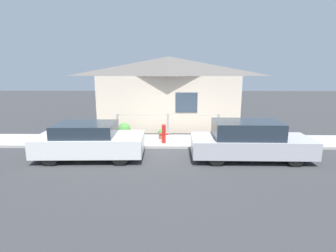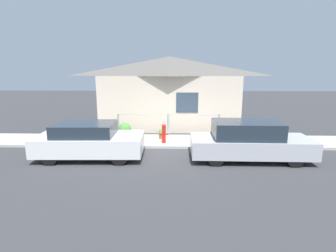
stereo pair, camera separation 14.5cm
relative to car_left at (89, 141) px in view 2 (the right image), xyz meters
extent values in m
plane|color=#38383A|center=(2.82, 1.21, -0.66)|extent=(60.00, 60.00, 0.00)
cube|color=#B2AFA8|center=(2.82, 2.20, -0.61)|extent=(24.00, 1.98, 0.11)
cube|color=beige|center=(2.82, 3.99, 0.78)|extent=(7.31, 0.12, 2.89)
cube|color=#384756|center=(3.73, 3.92, 0.93)|extent=(1.10, 0.04, 1.00)
pyramid|color=#605B56|center=(2.82, 5.03, 2.72)|extent=(7.71, 2.20, 0.99)
cylinder|color=#999993|center=(0.42, 3.04, -0.02)|extent=(0.10, 0.10, 1.06)
cylinder|color=#999993|center=(2.82, 3.04, -0.02)|extent=(0.10, 0.10, 1.06)
cylinder|color=#999993|center=(5.22, 3.04, -0.02)|extent=(0.10, 0.10, 1.06)
cylinder|color=#999993|center=(2.82, 3.04, 0.45)|extent=(4.80, 0.03, 0.03)
cube|color=white|center=(0.04, 0.00, -0.12)|extent=(3.90, 1.83, 0.65)
cube|color=#232D38|center=(-0.12, 0.00, 0.43)|extent=(2.16, 1.57, 0.45)
cylinder|color=black|center=(1.20, 0.77, -0.37)|extent=(0.58, 0.22, 0.58)
cylinder|color=black|center=(1.25, -0.70, -0.37)|extent=(0.58, 0.22, 0.58)
cylinder|color=black|center=(-1.18, 0.70, -0.37)|extent=(0.58, 0.22, 0.58)
cylinder|color=black|center=(-1.13, -0.77, -0.37)|extent=(0.58, 0.22, 0.58)
cube|color=#B7B7BC|center=(5.86, 0.00, -0.15)|extent=(4.26, 1.68, 0.61)
cube|color=#232D38|center=(5.69, 0.00, 0.45)|extent=(2.35, 1.47, 0.59)
cylinder|color=black|center=(7.19, 0.69, -0.38)|extent=(0.56, 0.20, 0.56)
cylinder|color=black|center=(7.17, -0.71, -0.38)|extent=(0.56, 0.20, 0.56)
cylinder|color=black|center=(4.55, 0.71, -0.38)|extent=(0.56, 0.20, 0.56)
cylinder|color=black|center=(4.54, -0.69, -0.38)|extent=(0.56, 0.20, 0.56)
cylinder|color=red|center=(2.66, 1.72, -0.20)|extent=(0.17, 0.17, 0.71)
sphere|color=red|center=(2.66, 1.72, 0.19)|extent=(0.18, 0.18, 0.18)
cylinder|color=red|center=(2.54, 1.72, -0.16)|extent=(0.15, 0.08, 0.08)
cylinder|color=red|center=(2.79, 1.72, -0.16)|extent=(0.15, 0.08, 0.08)
cylinder|color=#9E5638|center=(2.56, 2.41, -0.46)|extent=(0.30, 0.30, 0.18)
sphere|color=#4C8E3D|center=(2.56, 2.41, -0.25)|extent=(0.34, 0.34, 0.34)
cylinder|color=#9E5638|center=(0.81, 2.62, -0.46)|extent=(0.29, 0.29, 0.19)
sphere|color=#4C8E3D|center=(0.81, 2.62, -0.15)|extent=(0.57, 0.57, 0.57)
camera|label=1|loc=(3.03, -9.16, 2.55)|focal=28.00mm
camera|label=2|loc=(3.17, -9.16, 2.55)|focal=28.00mm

